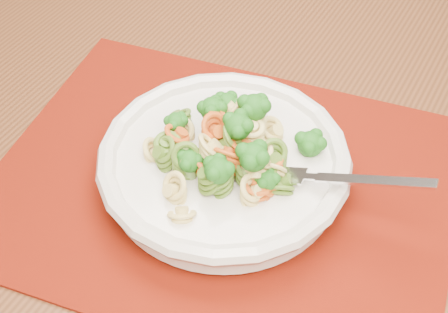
% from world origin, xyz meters
% --- Properties ---
extents(dining_table, '(1.57, 1.12, 0.77)m').
position_xyz_m(dining_table, '(-0.09, 0.25, 0.67)').
color(dining_table, '#552E18').
rests_on(dining_table, ground).
extents(placemat, '(0.49, 0.39, 0.00)m').
position_xyz_m(placemat, '(-0.17, 0.21, 0.77)').
color(placemat, '#651204').
rests_on(placemat, dining_table).
extents(pasta_bowl, '(0.26, 0.26, 0.05)m').
position_xyz_m(pasta_bowl, '(-0.17, 0.21, 0.80)').
color(pasta_bowl, beige).
rests_on(pasta_bowl, placemat).
extents(pasta_broccoli_heap, '(0.22, 0.22, 0.06)m').
position_xyz_m(pasta_broccoli_heap, '(-0.17, 0.21, 0.82)').
color(pasta_broccoli_heap, tan).
rests_on(pasta_broccoli_heap, pasta_bowl).
extents(fork, '(0.18, 0.03, 0.08)m').
position_xyz_m(fork, '(-0.10, 0.21, 0.82)').
color(fork, silver).
rests_on(fork, pasta_bowl).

